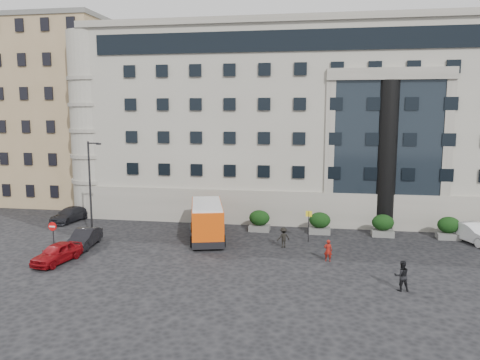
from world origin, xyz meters
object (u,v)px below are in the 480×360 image
(pedestrian_b, at_px, (402,276))
(pedestrian_a, at_px, (328,251))
(hedge_a, at_px, (201,218))
(street_lamp, at_px, (91,186))
(bus_stop_sign, at_px, (309,221))
(white_taxi, at_px, (474,233))
(minibus, at_px, (207,220))
(no_entry_sign, at_px, (53,231))
(parked_car_d, at_px, (106,199))
(pedestrian_c, at_px, (283,237))
(hedge_c, at_px, (320,223))
(hedge_d, at_px, (383,225))
(hedge_e, at_px, (449,228))
(parked_car_a, at_px, (57,253))
(hedge_b, at_px, (259,221))
(red_truck, at_px, (110,190))
(parked_car_c, at_px, (70,215))
(parked_car_b, at_px, (85,238))

(pedestrian_b, bearing_deg, pedestrian_a, -58.45)
(hedge_a, bearing_deg, street_lamp, -148.84)
(bus_stop_sign, relative_size, white_taxi, 0.54)
(minibus, bearing_deg, no_entry_sign, -166.72)
(parked_car_d, relative_size, pedestrian_c, 3.17)
(hedge_c, height_order, hedge_d, same)
(hedge_e, bearing_deg, pedestrian_b, -114.99)
(hedge_a, xyz_separation_m, street_lamp, (-7.94, -4.80, 3.44))
(hedge_d, relative_size, no_entry_sign, 0.79)
(hedge_a, relative_size, parked_car_a, 0.46)
(parked_car_d, xyz_separation_m, pedestrian_c, (20.64, -12.89, 0.09))
(no_entry_sign, height_order, parked_car_d, no_entry_sign)
(hedge_a, height_order, bus_stop_sign, bus_stop_sign)
(hedge_c, height_order, pedestrian_a, hedge_c)
(hedge_a, bearing_deg, hedge_b, 0.00)
(red_truck, xyz_separation_m, parked_car_c, (0.53, -9.96, -0.73))
(no_entry_sign, height_order, parked_car_a, no_entry_sign)
(red_truck, bearing_deg, bus_stop_sign, -34.15)
(white_taxi, distance_m, pedestrian_b, 13.68)
(hedge_e, xyz_separation_m, parked_car_a, (-28.30, -10.90, -0.24))
(hedge_e, xyz_separation_m, minibus, (-19.49, -3.32, 0.70))
(parked_car_d, distance_m, pedestrian_a, 28.65)
(parked_car_b, bearing_deg, hedge_e, 7.31)
(hedge_e, bearing_deg, hedge_a, 180.00)
(hedge_c, xyz_separation_m, hedge_d, (5.20, 0.00, 0.00))
(hedge_d, height_order, pedestrian_a, hedge_d)
(hedge_e, xyz_separation_m, bus_stop_sign, (-11.30, -2.80, 0.80))
(no_entry_sign, distance_m, parked_car_b, 2.54)
(parked_car_d, relative_size, pedestrian_b, 2.77)
(parked_car_a, height_order, parked_car_d, parked_car_d)
(hedge_c, distance_m, red_truck, 26.16)
(bus_stop_sign, distance_m, pedestrian_a, 5.03)
(red_truck, height_order, parked_car_b, red_truck)
(minibus, xyz_separation_m, pedestrian_c, (6.33, -1.37, -0.84))
(no_entry_sign, height_order, pedestrian_c, no_entry_sign)
(parked_car_c, height_order, parked_car_d, parked_car_d)
(hedge_b, height_order, parked_car_a, hedge_b)
(hedge_d, relative_size, bus_stop_sign, 0.73)
(parked_car_c, xyz_separation_m, pedestrian_c, (20.64, -5.31, 0.13))
(hedge_b, distance_m, hedge_c, 5.20)
(white_taxi, bearing_deg, bus_stop_sign, 163.18)
(bus_stop_sign, bearing_deg, white_taxi, 8.76)
(red_truck, bearing_deg, hedge_c, -27.85)
(street_lamp, xyz_separation_m, parked_car_a, (0.44, -6.10, -3.68))
(parked_car_b, distance_m, white_taxi, 30.62)
(hedge_a, relative_size, hedge_c, 1.00)
(red_truck, height_order, parked_car_c, red_truck)
(white_taxi, bearing_deg, pedestrian_c, 169.10)
(hedge_c, distance_m, pedestrian_b, 13.16)
(hedge_e, xyz_separation_m, red_truck, (-34.33, 10.58, 0.46))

